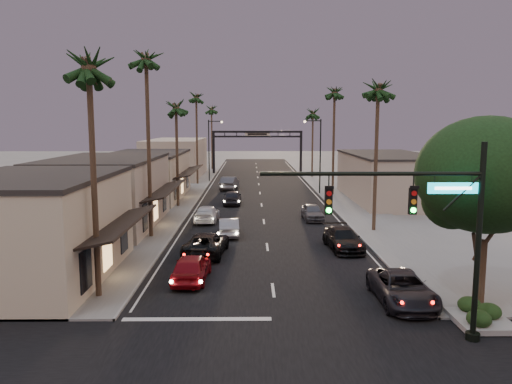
{
  "coord_description": "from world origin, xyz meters",
  "views": [
    {
      "loc": [
        -1.15,
        -14.59,
        8.47
      ],
      "look_at": [
        -0.67,
        28.83,
        2.5
      ],
      "focal_mm": 35.0,
      "sensor_mm": 36.0,
      "label": 1
    }
  ],
  "objects_px": {
    "oncoming_silver": "(229,227)",
    "palm_rb": "(335,89)",
    "streetlight_right": "(318,150)",
    "palm_lc": "(176,103)",
    "oncoming_pickup": "(206,244)",
    "curbside_near": "(402,288)",
    "palm_ra": "(378,84)",
    "palm_ld": "(196,95)",
    "traffic_signal": "(430,213)",
    "palm_la": "(88,58)",
    "palm_rc": "(313,111)",
    "corner_tree": "(488,180)",
    "streetlight_left": "(211,145)",
    "oncoming_red": "(191,267)",
    "curbside_black": "(343,239)",
    "palm_far": "(211,107)",
    "palm_lb": "(146,54)",
    "arch": "(257,141)"
  },
  "relations": [
    {
      "from": "palm_lc",
      "to": "palm_rc",
      "type": "height_order",
      "value": "same"
    },
    {
      "from": "traffic_signal",
      "to": "streetlight_left",
      "type": "relative_size",
      "value": 0.95
    },
    {
      "from": "streetlight_right",
      "to": "palm_rc",
      "type": "xyz_separation_m",
      "value": [
        1.68,
        19.0,
        5.14
      ]
    },
    {
      "from": "streetlight_left",
      "to": "palm_lb",
      "type": "xyz_separation_m",
      "value": [
        -1.68,
        -36.0,
        8.06
      ]
    },
    {
      "from": "arch",
      "to": "curbside_near",
      "type": "xyz_separation_m",
      "value": [
        6.04,
        -61.87,
        -4.81
      ]
    },
    {
      "from": "palm_rb",
      "to": "oncoming_red",
      "type": "bearing_deg",
      "value": -111.79
    },
    {
      "from": "oncoming_red",
      "to": "curbside_black",
      "type": "xyz_separation_m",
      "value": [
        9.46,
        6.72,
        -0.03
      ]
    },
    {
      "from": "palm_far",
      "to": "oncoming_red",
      "type": "xyz_separation_m",
      "value": [
        3.94,
        -66.43,
        -10.69
      ]
    },
    {
      "from": "palm_la",
      "to": "palm_rb",
      "type": "distance_m",
      "value": 39.01
    },
    {
      "from": "streetlight_right",
      "to": "palm_lc",
      "type": "distance_m",
      "value": 18.66
    },
    {
      "from": "palm_lb",
      "to": "palm_far",
      "type": "distance_m",
      "value": 56.03
    },
    {
      "from": "palm_lc",
      "to": "oncoming_silver",
      "type": "distance_m",
      "value": 17.56
    },
    {
      "from": "corner_tree",
      "to": "palm_lc",
      "type": "relative_size",
      "value": 0.72
    },
    {
      "from": "streetlight_left",
      "to": "oncoming_red",
      "type": "xyz_separation_m",
      "value": [
        2.56,
        -46.43,
        -4.57
      ]
    },
    {
      "from": "palm_lc",
      "to": "palm_rb",
      "type": "height_order",
      "value": "palm_rb"
    },
    {
      "from": "traffic_signal",
      "to": "curbside_black",
      "type": "relative_size",
      "value": 1.7
    },
    {
      "from": "palm_la",
      "to": "oncoming_red",
      "type": "relative_size",
      "value": 2.97
    },
    {
      "from": "palm_lb",
      "to": "palm_rc",
      "type": "xyz_separation_m",
      "value": [
        17.2,
        42.0,
        -2.92
      ]
    },
    {
      "from": "traffic_signal",
      "to": "oncoming_silver",
      "type": "relative_size",
      "value": 2.05
    },
    {
      "from": "palm_ld",
      "to": "traffic_signal",
      "type": "bearing_deg",
      "value": -74.35
    },
    {
      "from": "oncoming_pickup",
      "to": "curbside_near",
      "type": "bearing_deg",
      "value": 144.04
    },
    {
      "from": "traffic_signal",
      "to": "streetlight_right",
      "type": "height_order",
      "value": "streetlight_right"
    },
    {
      "from": "streetlight_left",
      "to": "palm_lc",
      "type": "bearing_deg",
      "value": -94.37
    },
    {
      "from": "traffic_signal",
      "to": "streetlight_right",
      "type": "distance_m",
      "value": 41.02
    },
    {
      "from": "corner_tree",
      "to": "palm_ra",
      "type": "relative_size",
      "value": 0.67
    },
    {
      "from": "palm_far",
      "to": "traffic_signal",
      "type": "bearing_deg",
      "value": -79.3
    },
    {
      "from": "palm_ra",
      "to": "oncoming_pickup",
      "type": "height_order",
      "value": "palm_ra"
    },
    {
      "from": "corner_tree",
      "to": "palm_rb",
      "type": "height_order",
      "value": "palm_rb"
    },
    {
      "from": "traffic_signal",
      "to": "palm_ra",
      "type": "bearing_deg",
      "value": 81.72
    },
    {
      "from": "oncoming_silver",
      "to": "palm_rb",
      "type": "bearing_deg",
      "value": -121.92
    },
    {
      "from": "oncoming_pickup",
      "to": "oncoming_silver",
      "type": "height_order",
      "value": "oncoming_pickup"
    },
    {
      "from": "oncoming_silver",
      "to": "palm_lc",
      "type": "bearing_deg",
      "value": -70.46
    },
    {
      "from": "oncoming_pickup",
      "to": "arch",
      "type": "bearing_deg",
      "value": -88.7
    },
    {
      "from": "streetlight_left",
      "to": "corner_tree",
      "type": "bearing_deg",
      "value": -72.03
    },
    {
      "from": "palm_lb",
      "to": "palm_ra",
      "type": "distance_m",
      "value": 17.42
    },
    {
      "from": "curbside_black",
      "to": "oncoming_silver",
      "type": "bearing_deg",
      "value": 146.63
    },
    {
      "from": "palm_ld",
      "to": "palm_ra",
      "type": "xyz_separation_m",
      "value": [
        17.2,
        -31.0,
        -0.97
      ]
    },
    {
      "from": "corner_tree",
      "to": "palm_ld",
      "type": "bearing_deg",
      "value": 110.81
    },
    {
      "from": "palm_ra",
      "to": "traffic_signal",
      "type": "bearing_deg",
      "value": -98.28
    },
    {
      "from": "oncoming_silver",
      "to": "palm_far",
      "type": "bearing_deg",
      "value": -88.18
    },
    {
      "from": "traffic_signal",
      "to": "palm_la",
      "type": "bearing_deg",
      "value": 160.71
    },
    {
      "from": "streetlight_right",
      "to": "traffic_signal",
      "type": "bearing_deg",
      "value": -91.72
    },
    {
      "from": "palm_rb",
      "to": "corner_tree",
      "type": "bearing_deg",
      "value": -88.63
    },
    {
      "from": "traffic_signal",
      "to": "corner_tree",
      "type": "distance_m",
      "value": 5.2
    },
    {
      "from": "streetlight_right",
      "to": "oncoming_silver",
      "type": "distance_m",
      "value": 24.85
    },
    {
      "from": "streetlight_left",
      "to": "palm_ld",
      "type": "height_order",
      "value": "palm_ld"
    },
    {
      "from": "traffic_signal",
      "to": "streetlight_left",
      "type": "height_order",
      "value": "streetlight_left"
    },
    {
      "from": "traffic_signal",
      "to": "palm_ra",
      "type": "relative_size",
      "value": 0.64
    },
    {
      "from": "palm_lb",
      "to": "palm_rc",
      "type": "distance_m",
      "value": 45.48
    },
    {
      "from": "streetlight_right",
      "to": "curbside_black",
      "type": "distance_m",
      "value": 27.16
    }
  ]
}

